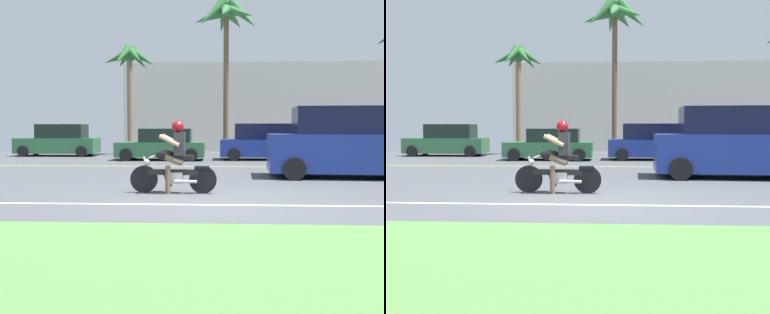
# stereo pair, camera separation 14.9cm
# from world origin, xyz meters

# --- Properties ---
(ground) EXTENTS (56.00, 30.00, 0.04)m
(ground) POSITION_xyz_m (0.00, 3.00, -0.02)
(ground) COLOR #4C4F54
(grass_median) EXTENTS (56.00, 3.80, 0.06)m
(grass_median) POSITION_xyz_m (0.00, -4.10, 0.03)
(grass_median) COLOR #548442
(grass_median) RESTS_ON ground
(lane_line_near) EXTENTS (50.40, 0.12, 0.01)m
(lane_line_near) POSITION_xyz_m (0.00, -0.29, 0.00)
(lane_line_near) COLOR silver
(lane_line_near) RESTS_ON ground
(lane_line_far) EXTENTS (50.40, 0.12, 0.01)m
(lane_line_far) POSITION_xyz_m (0.00, 7.98, 0.00)
(lane_line_far) COLOR yellow
(lane_line_far) RESTS_ON ground
(motorcyclist) EXTENTS (1.95, 0.64, 1.63)m
(motorcyclist) POSITION_xyz_m (-0.81, 1.20, 0.69)
(motorcyclist) COLOR black
(motorcyclist) RESTS_ON ground
(suv_nearby) EXTENTS (4.95, 2.32, 2.07)m
(suv_nearby) POSITION_xyz_m (4.09, 4.58, 1.00)
(suv_nearby) COLOR navy
(suv_nearby) RESTS_ON ground
(parked_car_0) EXTENTS (4.12, 1.87, 1.64)m
(parked_car_0) POSITION_xyz_m (-7.96, 13.89, 0.76)
(parked_car_0) COLOR #2D663D
(parked_car_0) RESTS_ON ground
(parked_car_1) EXTENTS (3.96, 1.96, 1.42)m
(parked_car_1) POSITION_xyz_m (-2.28, 11.34, 0.67)
(parked_car_1) COLOR #2D663D
(parked_car_1) RESTS_ON ground
(parked_car_2) EXTENTS (4.42, 2.12, 1.64)m
(parked_car_2) POSITION_xyz_m (2.45, 11.68, 0.76)
(parked_car_2) COLOR navy
(parked_car_2) RESTS_ON ground
(palm_tree_0) EXTENTS (3.63, 3.69, 8.17)m
(palm_tree_0) POSITION_xyz_m (0.68, 14.87, 7.00)
(palm_tree_0) COLOR brown
(palm_tree_0) RESTS_ON ground
(palm_tree_2) EXTENTS (2.93, 2.75, 5.88)m
(palm_tree_2) POSITION_xyz_m (-4.48, 15.21, 4.89)
(palm_tree_2) COLOR #846B4C
(palm_tree_2) RESTS_ON ground
(building_far) EXTENTS (17.05, 4.00, 5.49)m
(building_far) POSITION_xyz_m (2.90, 21.00, 2.75)
(building_far) COLOR beige
(building_far) RESTS_ON ground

